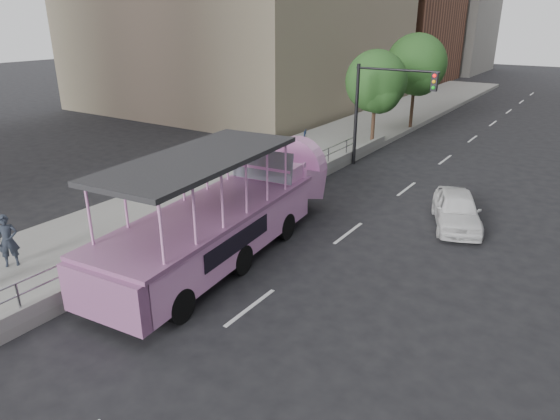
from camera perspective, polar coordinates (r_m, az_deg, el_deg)
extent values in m
plane|color=black|center=(15.79, -1.97, -6.75)|extent=(160.00, 160.00, 0.00)
cube|color=gray|center=(26.46, 0.44, 5.34)|extent=(5.50, 80.00, 0.30)
cube|color=gray|center=(18.77, -6.21, -0.54)|extent=(0.24, 30.00, 0.36)
cylinder|color=#AAAAAF|center=(14.01, -27.78, -8.64)|extent=(0.07, 0.07, 0.70)
cylinder|color=#AAAAAF|center=(14.88, -21.18, -5.78)|extent=(0.07, 0.07, 0.70)
cylinder|color=#AAAAAF|center=(15.96, -15.44, -3.21)|extent=(0.07, 0.07, 0.70)
cylinder|color=#AAAAAF|center=(17.21, -10.51, -0.96)|extent=(0.07, 0.07, 0.70)
cylinder|color=#AAAAAF|center=(18.58, -6.28, 0.97)|extent=(0.07, 0.07, 0.70)
cylinder|color=#AAAAAF|center=(20.06, -2.65, 2.63)|extent=(0.07, 0.07, 0.70)
cylinder|color=#AAAAAF|center=(21.63, 0.48, 4.05)|extent=(0.07, 0.07, 0.70)
cylinder|color=#AAAAAF|center=(23.26, 3.18, 5.26)|extent=(0.07, 0.07, 0.70)
cylinder|color=#AAAAAF|center=(24.94, 5.54, 6.30)|extent=(0.07, 0.07, 0.70)
cylinder|color=#AAAAAF|center=(26.67, 7.60, 7.20)|extent=(0.07, 0.07, 0.70)
cylinder|color=#AAAAAF|center=(18.58, -6.28, 0.97)|extent=(0.06, 22.00, 0.06)
cylinder|color=#AAAAAF|center=(18.47, -6.32, 1.93)|extent=(0.06, 22.00, 0.06)
cylinder|color=black|center=(14.76, -18.57, -8.02)|extent=(0.46, 0.98, 0.95)
cylinder|color=black|center=(13.33, -11.51, -10.61)|extent=(0.46, 0.98, 0.95)
cylinder|color=black|center=(16.63, -11.35, -3.84)|extent=(0.46, 0.98, 0.95)
cylinder|color=black|center=(15.38, -4.60, -5.64)|extent=(0.46, 0.98, 0.95)
cylinder|color=black|center=(18.79, -5.74, -0.53)|extent=(0.46, 0.98, 0.95)
cylinder|color=black|center=(17.69, 0.52, -1.84)|extent=(0.46, 0.98, 0.95)
cube|color=#DD8CCD|center=(15.88, -7.78, -2.47)|extent=(3.43, 8.83, 1.31)
cube|color=#DD8CCD|center=(19.81, 0.67, 3.41)|extent=(2.78, 2.47, 1.64)
cylinder|color=#DD8CCD|center=(20.47, 1.83, 4.92)|extent=(2.53, 0.97, 2.47)
cube|color=#884F7D|center=(12.95, -19.44, -9.39)|extent=(2.65, 0.62, 1.31)
cube|color=#884F7D|center=(15.61, -7.91, -0.04)|extent=(3.59, 9.16, 0.13)
cube|color=black|center=(14.74, -9.21, 5.84)|extent=(3.43, 7.17, 0.15)
cube|color=#8F99AA|center=(17.94, -2.04, 5.15)|extent=(2.43, 0.44, 1.10)
cube|color=#DD8CCD|center=(18.42, -1.29, 4.58)|extent=(2.40, 1.27, 0.53)
imported|color=white|center=(19.81, 19.55, 0.07)|extent=(2.91, 4.21, 1.33)
imported|color=#282F3B|center=(17.10, -28.66, -3.09)|extent=(0.67, 0.72, 1.64)
cylinder|color=#232326|center=(22.73, 2.82, 5.45)|extent=(0.08, 0.08, 2.45)
cube|color=navy|center=(22.48, 2.87, 7.98)|extent=(0.25, 0.57, 0.88)
cube|color=white|center=(22.46, 2.94, 7.97)|extent=(0.16, 0.37, 0.54)
cylinder|color=#232326|center=(26.69, 8.68, 10.65)|extent=(0.18, 0.18, 5.20)
cylinder|color=#232326|center=(25.59, 13.18, 15.33)|extent=(4.20, 0.12, 0.12)
cube|color=#232326|center=(25.02, 17.25, 13.79)|extent=(0.28, 0.22, 0.85)
sphere|color=red|center=(24.87, 17.24, 14.45)|extent=(0.16, 0.16, 0.16)
cylinder|color=#3C281B|center=(30.23, 10.59, 9.72)|extent=(0.22, 0.22, 3.08)
sphere|color=#275020|center=(29.85, 10.91, 14.27)|extent=(3.52, 3.52, 3.52)
sphere|color=#275020|center=(29.49, 11.33, 13.08)|extent=(2.42, 2.42, 2.42)
cylinder|color=#3C281B|center=(35.65, 14.86, 11.42)|extent=(0.22, 0.22, 3.47)
sphere|color=#275020|center=(35.31, 15.29, 15.78)|extent=(3.97, 3.97, 3.97)
sphere|color=#275020|center=(34.96, 15.66, 14.67)|extent=(2.73, 2.73, 2.73)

